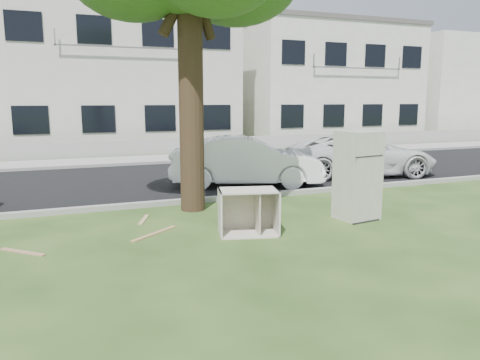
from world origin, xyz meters
name	(u,v)px	position (x,y,z in m)	size (l,w,h in m)	color
ground	(238,228)	(0.00, 0.00, 0.00)	(120.00, 120.00, 0.00)	#234016
road	(168,179)	(0.00, 6.00, 0.01)	(120.00, 7.00, 0.01)	black
kerb_near	(202,202)	(0.00, 2.45, 0.00)	(120.00, 0.18, 0.12)	gray
kerb_far	(147,165)	(0.00, 9.55, 0.00)	(120.00, 0.18, 0.12)	gray
sidewalk	(141,160)	(0.00, 11.00, 0.01)	(120.00, 2.80, 0.01)	gray
low_wall	(134,148)	(0.00, 12.60, 0.35)	(120.00, 0.15, 0.70)	gray
townhouse_center	(117,75)	(0.00, 17.50, 3.72)	(11.22, 8.16, 7.44)	silver
townhouse_right	(316,84)	(12.00, 17.50, 3.42)	(10.20, 8.16, 6.84)	white
filler_right	(478,89)	(26.00, 18.00, 3.20)	(16.00, 9.00, 6.40)	silver
fridge	(358,176)	(2.54, -0.23, 0.91)	(0.75, 0.70, 1.82)	#B6B3A4
cabinet	(248,212)	(0.02, -0.44, 0.42)	(1.07, 0.67, 0.84)	silver
plank_a	(154,234)	(-1.60, 0.17, 0.01)	(1.17, 0.10, 0.02)	#A68250
plank_b	(23,252)	(-3.80, -0.09, 0.01)	(0.89, 0.09, 0.02)	#AA7A58
plank_c	(144,220)	(-1.60, 1.27, 0.01)	(0.76, 0.09, 0.02)	tan
car_center	(246,161)	(1.84, 4.10, 0.71)	(1.50, 4.30, 1.42)	white
car_right	(361,155)	(6.02, 4.46, 0.66)	(2.20, 4.78, 1.33)	silver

